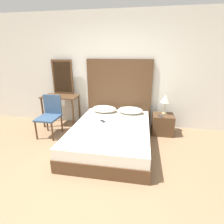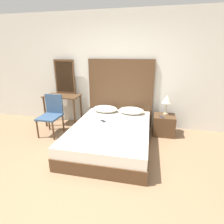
# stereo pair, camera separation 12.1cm
# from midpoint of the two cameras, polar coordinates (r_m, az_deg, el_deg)

# --- Properties ---
(ground_plane) EXTENTS (16.00, 16.00, 0.00)m
(ground_plane) POSITION_cam_midpoint_polar(r_m,az_deg,el_deg) (2.75, -8.93, -22.09)
(ground_plane) COLOR #8C6B4C
(wall_back) EXTENTS (10.00, 0.06, 2.70)m
(wall_back) POSITION_cam_midpoint_polar(r_m,az_deg,el_deg) (4.34, 0.10, 13.06)
(wall_back) COLOR silver
(wall_back) RESTS_ON ground_plane
(bed) EXTENTS (1.51, 2.11, 0.42)m
(bed) POSITION_cam_midpoint_polar(r_m,az_deg,el_deg) (3.54, -1.29, -7.66)
(bed) COLOR #4C331E
(bed) RESTS_ON ground_plane
(headboard) EXTENTS (1.58, 0.05, 1.65)m
(headboard) POSITION_cam_midpoint_polar(r_m,az_deg,el_deg) (4.34, 1.44, 6.00)
(headboard) COLOR #4C331E
(headboard) RESTS_ON ground_plane
(pillow_left) EXTENTS (0.59, 0.40, 0.15)m
(pillow_left) POSITION_cam_midpoint_polar(r_m,az_deg,el_deg) (4.22, -3.41, 1.01)
(pillow_left) COLOR silver
(pillow_left) RESTS_ON bed
(pillow_right) EXTENTS (0.59, 0.40, 0.15)m
(pillow_right) POSITION_cam_midpoint_polar(r_m,az_deg,el_deg) (4.13, 5.19, 0.54)
(pillow_right) COLOR silver
(pillow_right) RESTS_ON bed
(phone_on_bed) EXTENTS (0.15, 0.16, 0.01)m
(phone_on_bed) POSITION_cam_midpoint_polar(r_m,az_deg,el_deg) (3.66, -3.96, -3.01)
(phone_on_bed) COLOR #232328
(phone_on_bed) RESTS_ON bed
(nightstand) EXTENTS (0.46, 0.44, 0.46)m
(nightstand) POSITION_cam_midpoint_polar(r_m,az_deg,el_deg) (4.17, 15.38, -3.84)
(nightstand) COLOR #4C331E
(nightstand) RESTS_ON ground_plane
(table_lamp) EXTENTS (0.22, 0.22, 0.44)m
(table_lamp) POSITION_cam_midpoint_polar(r_m,az_deg,el_deg) (4.08, 16.28, 4.07)
(table_lamp) COLOR tan
(table_lamp) RESTS_ON nightstand
(phone_on_nightstand) EXTENTS (0.12, 0.17, 0.01)m
(phone_on_nightstand) POSITION_cam_midpoint_polar(r_m,az_deg,el_deg) (3.98, 14.82, -1.30)
(phone_on_nightstand) COLOR #232328
(phone_on_nightstand) RESTS_ON nightstand
(vanity_desk) EXTENTS (0.87, 0.50, 0.78)m
(vanity_desk) POSITION_cam_midpoint_polar(r_m,az_deg,el_deg) (4.56, -17.12, 3.27)
(vanity_desk) COLOR #4C331E
(vanity_desk) RESTS_ON ground_plane
(vanity_mirror) EXTENTS (0.53, 0.03, 0.85)m
(vanity_mirror) POSITION_cam_midpoint_polar(r_m,az_deg,el_deg) (4.64, -16.57, 10.86)
(vanity_mirror) COLOR #4C331E
(vanity_mirror) RESTS_ON vanity_desk
(chair) EXTENTS (0.44, 0.51, 0.89)m
(chair) POSITION_cam_midpoint_polar(r_m,az_deg,el_deg) (4.17, -20.32, -0.41)
(chair) COLOR #334C6B
(chair) RESTS_ON ground_plane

